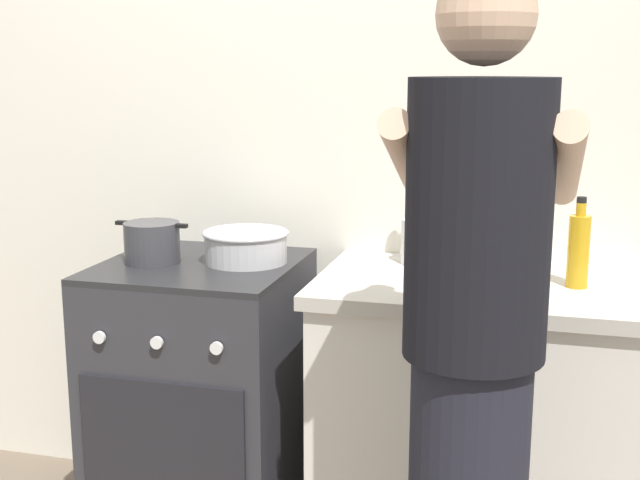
% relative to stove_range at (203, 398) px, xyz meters
% --- Properties ---
extents(back_wall, '(3.20, 0.10, 2.50)m').
position_rel_stove_range_xyz_m(back_wall, '(0.55, 0.35, 0.80)').
color(back_wall, silver).
rests_on(back_wall, ground).
extents(countertop, '(1.00, 0.60, 0.90)m').
position_rel_stove_range_xyz_m(countertop, '(0.90, 0.00, 0.00)').
color(countertop, silver).
rests_on(countertop, ground).
extents(stove_range, '(0.60, 0.62, 0.90)m').
position_rel_stove_range_xyz_m(stove_range, '(0.00, 0.00, 0.00)').
color(stove_range, '#2D2D33').
rests_on(stove_range, ground).
extents(pot, '(0.24, 0.17, 0.13)m').
position_rel_stove_range_xyz_m(pot, '(-0.14, -0.03, 0.51)').
color(pot, '#38383D').
rests_on(pot, stove_range).
extents(mixing_bowl, '(0.27, 0.27, 0.10)m').
position_rel_stove_range_xyz_m(mixing_bowl, '(0.14, 0.05, 0.50)').
color(mixing_bowl, '#B7B7BC').
rests_on(mixing_bowl, stove_range).
extents(utensil_crock, '(0.10, 0.10, 0.33)m').
position_rel_stove_range_xyz_m(utensil_crock, '(0.66, 0.16, 0.55)').
color(utensil_crock, silver).
rests_on(utensil_crock, countertop).
extents(spice_bottle, '(0.04, 0.04, 0.09)m').
position_rel_stove_range_xyz_m(spice_bottle, '(0.94, -0.00, 0.49)').
color(spice_bottle, silver).
rests_on(spice_bottle, countertop).
extents(oil_bottle, '(0.06, 0.06, 0.25)m').
position_rel_stove_range_xyz_m(oil_bottle, '(1.13, 0.00, 0.56)').
color(oil_bottle, gold).
rests_on(oil_bottle, countertop).
extents(person, '(0.41, 0.50, 1.70)m').
position_rel_stove_range_xyz_m(person, '(0.90, -0.63, 0.41)').
color(person, black).
rests_on(person, ground).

